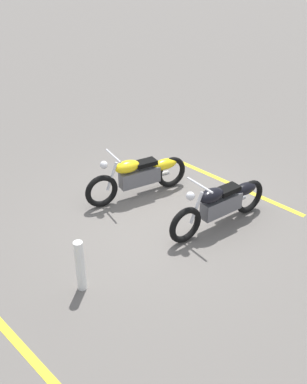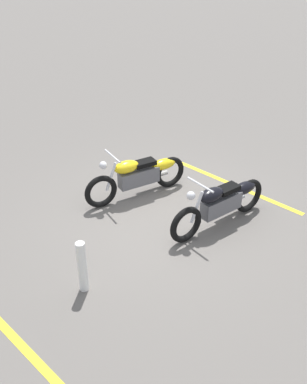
% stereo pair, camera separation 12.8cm
% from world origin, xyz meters
% --- Properties ---
extents(ground_plane, '(60.00, 60.00, 0.00)m').
position_xyz_m(ground_plane, '(0.00, 0.00, 0.00)').
color(ground_plane, '#66605B').
extents(motorcycle_bright_foreground, '(2.18, 0.79, 1.04)m').
position_xyz_m(motorcycle_bright_foreground, '(-0.14, -0.89, 0.46)').
color(motorcycle_bright_foreground, black).
rests_on(motorcycle_bright_foreground, ground).
extents(motorcycle_dark_foreground, '(2.22, 0.63, 1.04)m').
position_xyz_m(motorcycle_dark_foreground, '(-0.45, 0.90, 0.46)').
color(motorcycle_dark_foreground, black).
rests_on(motorcycle_dark_foreground, ground).
extents(bollard_post, '(0.14, 0.14, 0.86)m').
position_xyz_m(bollard_post, '(2.35, 0.49, 0.43)').
color(bollard_post, white).
rests_on(bollard_post, ground).
extents(parking_stripe_near, '(0.13, 3.20, 0.01)m').
position_xyz_m(parking_stripe_near, '(-1.81, 0.26, 0.00)').
color(parking_stripe_near, yellow).
rests_on(parking_stripe_near, ground).
extents(parking_stripe_mid, '(0.13, 3.20, 0.01)m').
position_xyz_m(parking_stripe_mid, '(3.58, 0.37, 0.00)').
color(parking_stripe_mid, yellow).
rests_on(parking_stripe_mid, ground).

